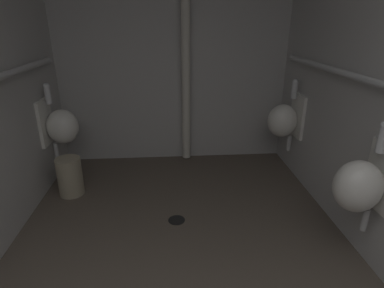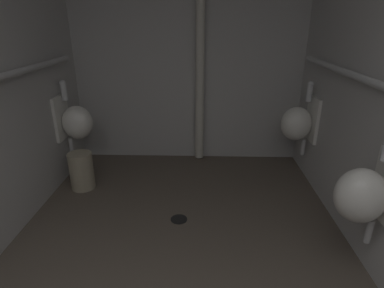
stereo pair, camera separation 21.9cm
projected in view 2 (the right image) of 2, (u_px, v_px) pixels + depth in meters
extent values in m
cube|color=brown|center=(177.00, 275.00, 2.12)|extent=(2.65, 3.91, 0.08)
cube|color=#B5B3B1|center=(188.00, 40.00, 3.39)|extent=(2.65, 0.06, 2.71)
ellipsoid|color=silver|center=(77.00, 122.00, 3.17)|extent=(0.30, 0.26, 0.34)
cube|color=silver|center=(62.00, 118.00, 3.16)|extent=(0.03, 0.30, 0.44)
cylinder|color=silver|center=(64.00, 92.00, 3.06)|extent=(0.06, 0.06, 0.16)
sphere|color=silver|center=(63.00, 83.00, 3.03)|extent=(0.06, 0.06, 0.06)
cylinder|color=#B2B2B2|center=(71.00, 145.00, 3.27)|extent=(0.04, 0.04, 0.16)
ellipsoid|color=silver|center=(360.00, 196.00, 1.86)|extent=(0.30, 0.26, 0.34)
cylinder|color=#B2B2B2|center=(369.00, 231.00, 1.95)|extent=(0.04, 0.04, 0.16)
ellipsoid|color=silver|center=(296.00, 124.00, 3.14)|extent=(0.30, 0.26, 0.34)
cube|color=silver|center=(312.00, 119.00, 3.11)|extent=(0.03, 0.30, 0.44)
cylinder|color=silver|center=(309.00, 93.00, 3.02)|extent=(0.06, 0.06, 0.16)
sphere|color=silver|center=(311.00, 84.00, 2.99)|extent=(0.06, 0.06, 0.06)
cylinder|color=#B2B2B2|center=(303.00, 147.00, 3.23)|extent=(0.04, 0.04, 0.16)
sphere|color=#B2B2B2|center=(66.00, 58.00, 3.14)|extent=(0.06, 0.06, 0.06)
sphere|color=#B2B2B2|center=(309.00, 59.00, 3.10)|extent=(0.06, 0.06, 0.06)
cylinder|color=beige|center=(200.00, 40.00, 3.28)|extent=(0.09, 0.09, 2.66)
cylinder|color=black|center=(179.00, 219.00, 2.63)|extent=(0.14, 0.14, 0.01)
cylinder|color=#9E937A|center=(82.00, 171.00, 3.07)|extent=(0.23, 0.23, 0.37)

